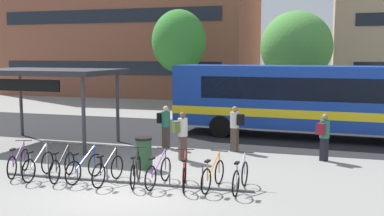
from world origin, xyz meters
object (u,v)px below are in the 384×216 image
at_px(parked_bicycle_purple_6, 158,172).
at_px(commuter_black_pack_0, 235,125).
at_px(city_bus, 308,98).
at_px(parked_bicycle_black_4, 108,170).
at_px(parked_bicycle_silver_9, 240,177).
at_px(commuter_maroon_pack_1, 324,134).
at_px(parked_bicycle_purple_0, 19,163).
at_px(parked_bicycle_blue_3, 85,168).
at_px(street_tree_0, 296,47).
at_px(transit_shelter, 47,74).
at_px(trash_bin, 144,153).
at_px(street_tree_2, 179,41).
at_px(commuter_black_pack_3, 165,124).
at_px(commuter_olive_pack_2, 182,133).
at_px(parked_bicycle_silver_1, 38,166).
at_px(parked_bicycle_orange_8, 213,175).
at_px(parked_bicycle_red_7, 184,174).
at_px(parked_bicycle_black_2, 62,167).

height_order(parked_bicycle_purple_6, commuter_black_pack_0, commuter_black_pack_0).
bearing_deg(city_bus, parked_bicycle_black_4, 62.26).
xyz_separation_m(parked_bicycle_silver_9, commuter_maroon_pack_1, (2.16, 4.26, 0.57)).
distance_m(city_bus, parked_bicycle_purple_0, 12.23).
distance_m(parked_bicycle_blue_3, street_tree_0, 17.27).
relative_size(transit_shelter, trash_bin, 5.58).
relative_size(parked_bicycle_purple_0, parked_bicycle_purple_6, 0.97).
xyz_separation_m(parked_bicycle_black_4, trash_bin, (0.33, 1.86, 0.13)).
xyz_separation_m(parked_bicycle_blue_3, transit_shelter, (-4.11, 4.32, 2.53)).
height_order(trash_bin, street_tree_2, street_tree_2).
height_order(parked_bicycle_purple_0, commuter_black_pack_0, commuter_black_pack_0).
bearing_deg(parked_bicycle_silver_9, transit_shelter, 68.53).
bearing_deg(city_bus, commuter_maroon_pack_1, 102.16).
distance_m(commuter_maroon_pack_1, street_tree_2, 16.99).
xyz_separation_m(parked_bicycle_purple_0, commuter_maroon_pack_1, (9.05, 4.54, 0.57)).
relative_size(city_bus, street_tree_2, 1.80).
relative_size(parked_bicycle_purple_0, commuter_black_pack_3, 0.99).
bearing_deg(parked_bicycle_silver_9, street_tree_0, 1.78).
bearing_deg(commuter_black_pack_0, trash_bin, 75.71).
relative_size(commuter_black_pack_0, commuter_olive_pack_2, 1.02).
distance_m(parked_bicycle_blue_3, parked_bicycle_black_4, 0.80).
distance_m(parked_bicycle_silver_1, parked_bicycle_black_4, 2.27).
relative_size(parked_bicycle_silver_9, commuter_black_pack_3, 1.02).
distance_m(city_bus, commuter_black_pack_0, 4.53).
bearing_deg(commuter_olive_pack_2, parked_bicycle_orange_8, -97.56).
bearing_deg(city_bus, parked_bicycle_purple_6, 69.36).
bearing_deg(transit_shelter, parked_bicycle_blue_3, -45.21).
relative_size(parked_bicycle_purple_0, street_tree_2, 0.25).
distance_m(parked_bicycle_purple_0, parked_bicycle_blue_3, 2.29).
relative_size(parked_bicycle_silver_9, transit_shelter, 0.30).
bearing_deg(parked_bicycle_red_7, street_tree_0, -22.06).
bearing_deg(parked_bicycle_orange_8, parked_bicycle_silver_9, -80.75).
height_order(commuter_olive_pack_2, commuter_black_pack_3, commuter_olive_pack_2).
bearing_deg(city_bus, transit_shelter, 26.78).
distance_m(parked_bicycle_blue_3, street_tree_2, 18.73).
bearing_deg(parked_bicycle_purple_0, commuter_black_pack_3, -46.67).
height_order(transit_shelter, commuter_maroon_pack_1, transit_shelter).
xyz_separation_m(parked_bicycle_purple_0, street_tree_0, (7.33, 16.09, 3.74)).
bearing_deg(parked_bicycle_red_7, parked_bicycle_black_4, 81.09).
xyz_separation_m(parked_bicycle_silver_1, parked_bicycle_black_4, (2.27, 0.10, 0.00)).
relative_size(parked_bicycle_purple_6, street_tree_2, 0.26).
bearing_deg(street_tree_0, trash_bin, -105.31).
bearing_deg(street_tree_2, parked_bicycle_blue_3, -80.72).
distance_m(parked_bicycle_blue_3, parked_bicycle_silver_9, 4.60).
distance_m(parked_bicycle_red_7, commuter_maroon_pack_1, 5.77).
bearing_deg(parked_bicycle_black_4, parked_bicycle_silver_9, -80.90).
height_order(city_bus, parked_bicycle_orange_8, city_bus).
bearing_deg(parked_bicycle_silver_1, parked_bicycle_red_7, -89.65).
relative_size(parked_bicycle_silver_1, trash_bin, 1.67).
bearing_deg(parked_bicycle_black_2, parked_bicycle_purple_6, -94.39).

